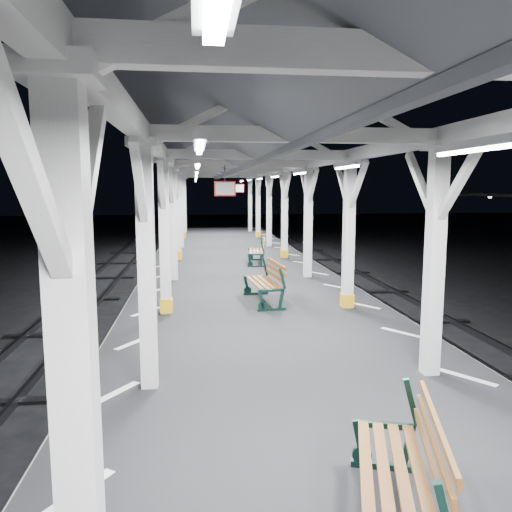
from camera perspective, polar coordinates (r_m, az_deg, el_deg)
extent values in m
plane|color=black|center=(9.47, 1.88, -15.11)|extent=(120.00, 120.00, 0.00)
cube|color=black|center=(9.29, 1.89, -12.27)|extent=(6.00, 50.00, 1.00)
cube|color=silver|center=(9.09, -13.76, -9.58)|extent=(1.00, 48.00, 0.01)
cube|color=silver|center=(9.79, 16.38, -8.42)|extent=(1.00, 48.00, 0.01)
cube|color=#2D2D33|center=(9.84, -25.60, -14.48)|extent=(0.08, 60.00, 0.16)
cube|color=#2D2D33|center=(11.00, 26.03, -12.16)|extent=(0.08, 60.00, 0.16)
cube|color=silver|center=(2.91, -20.00, -14.69)|extent=(0.22, 0.22, 3.20)
cube|color=silver|center=(2.76, -21.70, 19.22)|extent=(0.40, 0.40, 0.12)
cube|color=silver|center=(3.23, -18.76, 8.47)|extent=(0.10, 0.99, 0.99)
cube|color=silver|center=(2.17, -24.71, 8.68)|extent=(0.10, 0.99, 0.99)
cube|color=silver|center=(6.74, -12.38, -1.67)|extent=(0.22, 0.22, 3.20)
cube|color=silver|center=(6.67, -12.81, 12.54)|extent=(0.40, 0.40, 0.12)
cube|color=silver|center=(7.20, -12.24, 8.13)|extent=(0.10, 0.99, 0.99)
cube|color=silver|center=(6.10, -13.19, 8.19)|extent=(0.10, 0.99, 0.99)
cube|color=silver|center=(10.69, -10.39, 1.85)|extent=(0.22, 0.22, 3.20)
cube|color=silver|center=(10.65, -10.61, 10.77)|extent=(0.40, 0.40, 0.12)
cube|color=gold|center=(10.93, -10.20, -5.57)|extent=(0.26, 0.26, 0.30)
cube|color=silver|center=(11.19, -10.36, 8.01)|extent=(0.10, 0.99, 0.99)
cube|color=silver|center=(10.09, -10.73, 8.04)|extent=(0.10, 0.99, 0.99)
cube|color=silver|center=(14.67, -9.47, 3.47)|extent=(0.22, 0.22, 3.20)
cube|color=silver|center=(14.64, -9.61, 9.96)|extent=(0.40, 0.40, 0.12)
cube|color=silver|center=(15.18, -9.48, 7.95)|extent=(0.10, 0.99, 0.99)
cube|color=silver|center=(14.08, -9.67, 7.97)|extent=(0.10, 0.99, 0.99)
cube|color=silver|center=(18.66, -8.94, 4.39)|extent=(0.22, 0.22, 3.20)
cube|color=silver|center=(18.64, -9.05, 9.49)|extent=(0.40, 0.40, 0.12)
cube|color=gold|center=(18.80, -8.85, 0.07)|extent=(0.26, 0.26, 0.30)
cube|color=silver|center=(19.18, -8.96, 7.92)|extent=(0.10, 0.99, 0.99)
cube|color=silver|center=(18.08, -9.08, 7.93)|extent=(0.10, 0.99, 0.99)
cube|color=silver|center=(22.65, -8.60, 4.99)|extent=(0.22, 0.22, 3.20)
cube|color=silver|center=(22.63, -8.68, 9.19)|extent=(0.40, 0.40, 0.12)
cube|color=silver|center=(23.18, -8.62, 7.90)|extent=(0.10, 0.99, 0.99)
cube|color=silver|center=(22.08, -8.70, 7.90)|extent=(0.10, 0.99, 0.99)
cube|color=silver|center=(26.65, -8.36, 5.41)|extent=(0.22, 0.22, 3.20)
cube|color=silver|center=(26.63, -8.43, 8.98)|extent=(0.40, 0.40, 0.12)
cube|color=gold|center=(26.74, -8.30, 2.37)|extent=(0.26, 0.26, 0.30)
cube|color=silver|center=(27.17, -8.38, 7.88)|extent=(0.10, 0.99, 0.99)
cube|color=silver|center=(26.07, -8.44, 7.88)|extent=(0.10, 0.99, 0.99)
cube|color=silver|center=(30.64, -8.18, 5.72)|extent=(0.22, 0.22, 3.20)
cube|color=silver|center=(30.63, -8.24, 8.82)|extent=(0.40, 0.40, 0.12)
cube|color=silver|center=(31.17, -8.20, 7.87)|extent=(0.10, 0.99, 0.99)
cube|color=silver|center=(30.07, -8.24, 7.87)|extent=(0.10, 0.99, 0.99)
cube|color=silver|center=(7.50, 19.70, -1.00)|extent=(0.22, 0.22, 3.20)
cube|color=silver|center=(7.44, 20.30, 11.75)|extent=(0.40, 0.40, 0.12)
cube|color=silver|center=(7.91, 18.30, 7.87)|extent=(0.10, 0.99, 0.99)
cube|color=silver|center=(6.93, 22.19, 7.75)|extent=(0.10, 0.99, 0.99)
cube|color=silver|center=(11.19, 10.54, 2.11)|extent=(0.22, 0.22, 3.20)
cube|color=silver|center=(11.15, 10.75, 10.63)|extent=(0.40, 0.40, 0.12)
cube|color=gold|center=(11.41, 10.36, -5.00)|extent=(0.26, 0.26, 0.30)
cube|color=silver|center=(11.66, 9.87, 8.01)|extent=(0.10, 0.99, 0.99)
cube|color=silver|center=(10.61, 11.59, 8.00)|extent=(0.10, 0.99, 0.99)
cube|color=silver|center=(15.03, 5.98, 3.63)|extent=(0.22, 0.22, 3.20)
cube|color=silver|center=(15.01, 6.07, 9.97)|extent=(0.40, 0.40, 0.12)
cube|color=silver|center=(15.53, 5.58, 8.02)|extent=(0.10, 0.99, 0.99)
cube|color=silver|center=(14.46, 6.53, 8.02)|extent=(0.10, 0.99, 0.99)
cube|color=silver|center=(18.95, 3.28, 4.52)|extent=(0.22, 0.22, 3.20)
cube|color=silver|center=(18.92, 3.32, 9.55)|extent=(0.40, 0.40, 0.12)
cube|color=gold|center=(19.08, 3.24, 0.26)|extent=(0.26, 0.26, 0.30)
cube|color=silver|center=(19.46, 3.02, 8.00)|extent=(0.10, 0.99, 0.99)
cube|color=silver|center=(18.37, 3.61, 8.01)|extent=(0.10, 0.99, 0.99)
cube|color=silver|center=(22.89, 1.50, 5.10)|extent=(0.22, 0.22, 3.20)
cube|color=silver|center=(22.87, 1.52, 9.26)|extent=(0.40, 0.40, 0.12)
cube|color=silver|center=(23.41, 1.31, 7.98)|extent=(0.10, 0.99, 0.99)
cube|color=silver|center=(22.32, 1.72, 7.98)|extent=(0.10, 0.99, 0.99)
cube|color=silver|center=(26.85, 0.25, 5.51)|extent=(0.22, 0.22, 3.20)
cube|color=silver|center=(26.83, 0.25, 9.05)|extent=(0.40, 0.40, 0.12)
cube|color=gold|center=(26.94, 0.25, 2.49)|extent=(0.26, 0.26, 0.30)
cube|color=silver|center=(27.37, 0.10, 7.96)|extent=(0.10, 0.99, 0.99)
cube|color=silver|center=(26.28, 0.40, 7.97)|extent=(0.10, 0.99, 0.99)
cube|color=silver|center=(30.82, -0.69, 5.81)|extent=(0.22, 0.22, 3.20)
cube|color=silver|center=(30.80, -0.69, 8.89)|extent=(0.40, 0.40, 0.12)
cube|color=silver|center=(31.35, -0.80, 7.94)|extent=(0.10, 0.99, 0.99)
cube|color=silver|center=(30.25, -0.57, 7.95)|extent=(0.10, 0.99, 0.99)
cube|color=silver|center=(8.67, -11.48, 12.24)|extent=(0.18, 48.00, 0.24)
cube|color=silver|center=(9.27, 14.59, 11.85)|extent=(0.18, 48.00, 0.24)
cube|color=silver|center=(3.02, 21.19, 20.50)|extent=(4.20, 0.14, 0.20)
cube|color=silver|center=(6.79, 4.71, 13.64)|extent=(4.20, 0.14, 0.20)
cube|color=silver|center=(10.72, 0.32, 11.52)|extent=(4.20, 0.14, 0.20)
cube|color=silver|center=(14.69, -1.68, 10.52)|extent=(4.20, 0.14, 0.20)
cube|color=silver|center=(18.68, -2.82, 9.94)|extent=(4.20, 0.14, 0.20)
cube|color=silver|center=(22.67, -3.56, 9.56)|extent=(4.20, 0.14, 0.20)
cube|color=silver|center=(26.66, -4.08, 9.30)|extent=(4.20, 0.14, 0.20)
cube|color=silver|center=(30.65, -4.46, 9.10)|extent=(4.20, 0.14, 0.20)
cube|color=silver|center=(8.87, 2.04, 18.28)|extent=(0.16, 48.00, 0.20)
cube|color=#515359|center=(8.70, -6.80, 15.90)|extent=(2.80, 49.00, 1.45)
cube|color=#515359|center=(9.10, 10.45, 15.47)|extent=(2.80, 49.00, 1.45)
cube|color=silver|center=(4.63, -6.46, 12.85)|extent=(0.10, 1.35, 0.08)
cube|color=white|center=(4.63, -6.45, 12.23)|extent=(0.05, 1.25, 0.05)
cube|color=silver|center=(8.63, -6.71, 10.50)|extent=(0.10, 1.35, 0.08)
cube|color=white|center=(8.62, -6.70, 10.17)|extent=(0.05, 1.25, 0.05)
cube|color=silver|center=(12.62, -6.80, 9.64)|extent=(0.10, 1.35, 0.08)
cube|color=white|center=(12.62, -6.79, 9.41)|extent=(0.05, 1.25, 0.05)
cube|color=silver|center=(16.62, -6.84, 9.19)|extent=(0.10, 1.35, 0.08)
cube|color=white|center=(16.62, -6.84, 9.02)|extent=(0.05, 1.25, 0.05)
cube|color=silver|center=(20.62, -6.87, 8.92)|extent=(0.10, 1.35, 0.08)
cube|color=white|center=(20.62, -6.87, 8.78)|extent=(0.05, 1.25, 0.05)
cube|color=silver|center=(24.62, -6.89, 8.73)|extent=(0.10, 1.35, 0.08)
cube|color=white|center=(24.62, -6.89, 8.62)|extent=(0.05, 1.25, 0.05)
cube|color=silver|center=(28.62, -6.90, 8.60)|extent=(0.10, 1.35, 0.08)
cube|color=white|center=(28.62, -6.90, 8.50)|extent=(0.05, 1.25, 0.05)
cube|color=silver|center=(5.34, 23.35, 11.60)|extent=(0.10, 1.35, 0.08)
cube|color=white|center=(5.33, 23.32, 11.07)|extent=(0.05, 1.25, 0.05)
cube|color=silver|center=(9.02, 10.32, 10.31)|extent=(0.10, 1.35, 0.08)
cube|color=white|center=(9.02, 10.31, 9.99)|extent=(0.05, 1.25, 0.05)
cube|color=silver|center=(12.90, 5.00, 9.62)|extent=(0.10, 1.35, 0.08)
cube|color=white|center=(12.90, 5.00, 9.40)|extent=(0.05, 1.25, 0.05)
cube|color=silver|center=(16.83, 2.16, 9.22)|extent=(0.10, 1.35, 0.08)
cube|color=white|center=(16.83, 2.16, 9.05)|extent=(0.05, 1.25, 0.05)
cube|color=silver|center=(20.79, 0.40, 8.96)|extent=(0.10, 1.35, 0.08)
cube|color=white|center=(20.79, 0.40, 8.83)|extent=(0.05, 1.25, 0.05)
cube|color=silver|center=(24.76, -0.79, 8.78)|extent=(0.10, 1.35, 0.08)
cube|color=white|center=(24.76, -0.79, 8.67)|extent=(0.05, 1.25, 0.05)
cube|color=silver|center=(28.74, -1.65, 8.65)|extent=(0.10, 1.35, 0.08)
cube|color=white|center=(28.74, -1.65, 8.55)|extent=(0.05, 1.25, 0.05)
cylinder|color=black|center=(11.79, -3.58, 9.42)|extent=(0.02, 0.02, 0.36)
cube|color=red|center=(11.78, -3.56, 7.69)|extent=(0.50, 0.03, 0.35)
cube|color=white|center=(11.78, -3.56, 7.69)|extent=(0.44, 0.04, 0.29)
cylinder|color=black|center=(21.04, -2.06, 8.73)|extent=(0.02, 0.02, 0.36)
cube|color=red|center=(21.04, -2.05, 7.76)|extent=(0.50, 0.03, 0.35)
cube|color=white|center=(21.04, -2.05, 7.76)|extent=(0.44, 0.05, 0.29)
cube|color=black|center=(34.31, 19.71, 3.97)|extent=(0.20, 0.20, 3.30)
sphere|color=silver|center=(29.01, 25.17, 6.17)|extent=(0.20, 0.20, 0.20)
sphere|color=silver|center=(34.25, 19.84, 6.59)|extent=(0.20, 0.20, 0.20)
cube|color=black|center=(5.35, 14.39, -22.24)|extent=(0.62, 0.25, 0.06)
cube|color=black|center=(5.24, 11.80, -20.25)|extent=(0.17, 0.10, 0.48)
cube|color=black|center=(5.27, 16.89, -20.24)|extent=(0.15, 0.09, 0.48)
cube|color=black|center=(5.07, 17.34, -15.65)|extent=(0.18, 0.10, 0.46)
cube|color=brown|center=(4.40, 12.46, -22.71)|extent=(0.56, 1.54, 0.04)
cube|color=brown|center=(4.40, 14.37, -22.71)|extent=(0.56, 1.54, 0.04)
cube|color=brown|center=(4.42, 16.28, -22.69)|extent=(0.56, 1.54, 0.04)
cube|color=brown|center=(4.43, 18.17, -22.65)|extent=(0.56, 1.54, 0.04)
cube|color=brown|center=(4.37, 19.27, -20.96)|extent=(0.52, 1.53, 0.10)
cube|color=brown|center=(4.31, 19.64, -19.37)|extent=(0.52, 1.53, 0.10)
cube|color=brown|center=(4.26, 20.02, -17.73)|extent=(0.52, 1.53, 0.10)
cube|color=black|center=(11.01, 1.81, -6.14)|extent=(0.65, 0.12, 0.06)
cube|color=black|center=(10.91, 0.61, -5.11)|extent=(0.17, 0.07, 0.49)
cube|color=black|center=(11.02, 2.90, -5.00)|extent=(0.15, 0.07, 0.50)
cube|color=black|center=(10.93, 3.03, -2.58)|extent=(0.18, 0.07, 0.47)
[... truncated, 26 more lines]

